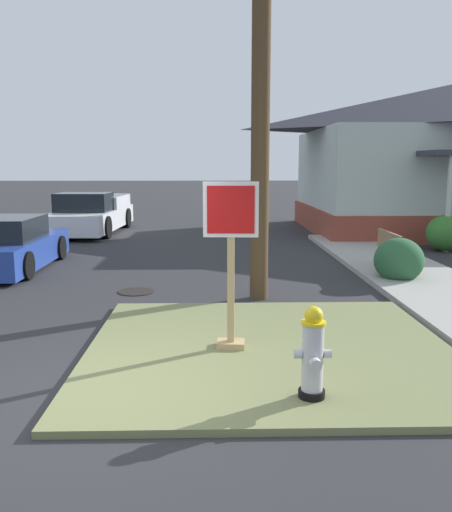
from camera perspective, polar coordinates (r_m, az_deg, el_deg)
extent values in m
plane|color=#2B2B2D|center=(6.01, -13.61, -14.57)|extent=(160.00, 160.00, 0.00)
cube|color=olive|center=(7.22, 4.68, -9.80)|extent=(4.77, 4.51, 0.08)
cube|color=#9E9B93|center=(11.57, 20.63, -2.84)|extent=(2.20, 14.76, 0.12)
cylinder|color=black|center=(5.76, 9.09, -14.23)|extent=(0.28, 0.28, 0.08)
cylinder|color=#BCBCC1|center=(5.61, 9.20, -10.59)|extent=(0.22, 0.22, 0.70)
cylinder|color=yellow|center=(5.50, 9.30, -7.02)|extent=(0.25, 0.25, 0.03)
sphere|color=yellow|center=(5.48, 9.32, -6.27)|extent=(0.19, 0.19, 0.19)
cube|color=yellow|center=(5.46, 9.34, -5.56)|extent=(0.04, 0.04, 0.04)
cylinder|color=#BCBCC1|center=(5.57, 7.67, -10.31)|extent=(0.08, 0.09, 0.09)
cylinder|color=#BCBCC1|center=(5.63, 10.73, -10.19)|extent=(0.08, 0.09, 0.09)
cylinder|color=#BCBCC1|center=(5.47, 9.50, -11.31)|extent=(0.12, 0.09, 0.12)
cube|color=tan|center=(6.87, 0.52, -1.34)|extent=(0.10, 0.10, 2.10)
cube|color=tan|center=(7.13, 0.51, -9.33)|extent=(0.38, 0.30, 0.08)
cube|color=white|center=(6.71, 0.51, 4.96)|extent=(0.70, 0.06, 0.70)
cube|color=red|center=(6.70, 0.51, 4.95)|extent=(0.59, 0.05, 0.59)
cylinder|color=black|center=(10.58, -9.54, -3.76)|extent=(0.70, 0.70, 0.02)
cube|color=#233D93|center=(13.70, -22.08, 0.43)|extent=(1.75, 4.11, 0.64)
cube|color=black|center=(13.43, -22.54, 2.64)|extent=(1.50, 1.89, 0.56)
cylinder|color=black|center=(14.65, -17.33, 0.86)|extent=(0.22, 0.62, 0.62)
cylinder|color=black|center=(12.25, -20.57, -0.97)|extent=(0.22, 0.62, 0.62)
sphere|color=white|center=(15.72, -21.31, 1.81)|extent=(0.14, 0.14, 0.14)
sphere|color=white|center=(15.40, -17.68, 1.86)|extent=(0.14, 0.14, 0.14)
cube|color=silver|center=(20.16, -14.21, 3.85)|extent=(2.31, 5.52, 0.68)
cube|color=black|center=(19.38, -14.89, 5.50)|extent=(1.86, 1.50, 0.68)
cube|color=silver|center=(20.80, -10.99, 5.69)|extent=(0.22, 2.28, 0.44)
cube|color=silver|center=(21.30, -16.09, 5.58)|extent=(0.22, 2.28, 0.44)
cube|color=silver|center=(22.68, -12.46, 5.95)|extent=(1.83, 0.20, 0.44)
cylinder|color=black|center=(18.37, -12.68, 2.99)|extent=(0.30, 0.77, 0.76)
cylinder|color=black|center=(18.93, -18.30, 2.93)|extent=(0.30, 0.77, 0.76)
cylinder|color=black|center=(21.52, -10.58, 4.01)|extent=(0.30, 0.77, 0.76)
cylinder|color=black|center=(22.00, -15.46, 3.94)|extent=(0.30, 0.77, 0.76)
cube|color=#93704C|center=(12.56, 17.72, 0.59)|extent=(0.40, 1.52, 0.06)
cube|color=#93704C|center=(12.47, 16.99, 1.59)|extent=(0.05, 1.52, 0.38)
cube|color=#2D2D33|center=(11.97, 18.71, -1.03)|extent=(0.36, 0.06, 0.41)
cube|color=#2D2D33|center=(13.23, 16.72, 0.06)|extent=(0.36, 0.06, 0.41)
cylinder|color=#B2C1B7|center=(16.37, 22.64, 5.23)|extent=(0.16, 0.16, 2.77)
ellipsoid|color=#34712B|center=(16.52, 22.28, 2.27)|extent=(1.04, 1.04, 1.04)
ellipsoid|color=#2A5A36|center=(11.75, 17.91, -0.45)|extent=(1.02, 1.02, 0.95)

